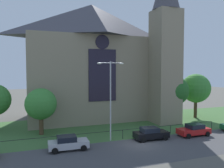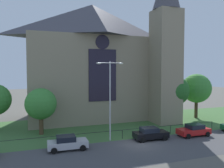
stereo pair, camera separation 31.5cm
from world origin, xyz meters
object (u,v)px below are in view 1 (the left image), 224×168
object	(u,v)px
streetlamp_near	(111,91)
parked_car_silver	(68,143)
tree_left_near	(41,104)
parked_car_red	(194,130)
tree_right_near	(174,91)
church_building	(97,60)
tree_right_far	(196,88)
parked_car_black	(151,133)

from	to	relation	value
streetlamp_near	parked_car_silver	distance (m)	7.68
tree_left_near	parked_car_silver	distance (m)	8.24
streetlamp_near	parked_car_red	distance (m)	12.16
tree_right_near	parked_car_red	bearing A→B (deg)	-107.76
tree_right_near	tree_left_near	world-z (taller)	tree_right_near
church_building	streetlamp_near	bearing A→B (deg)	-100.04
parked_car_silver	tree_right_far	bearing A→B (deg)	23.22
tree_right_far	parked_car_black	bearing A→B (deg)	-147.63
parked_car_silver	parked_car_black	xyz separation A→B (m)	(10.15, 0.26, 0.00)
tree_left_near	streetlamp_near	world-z (taller)	streetlamp_near
tree_left_near	tree_right_far	bearing A→B (deg)	4.47
church_building	parked_car_silver	size ratio (longest dim) A/B	6.09
streetlamp_near	parked_car_black	xyz separation A→B (m)	(4.74, -1.37, -5.20)
church_building	parked_car_silver	bearing A→B (deg)	-117.17
streetlamp_near	tree_right_near	bearing A→B (deg)	25.09
parked_car_silver	parked_car_black	size ratio (longest dim) A/B	1.00
church_building	tree_right_near	world-z (taller)	church_building
streetlamp_near	church_building	bearing A→B (deg)	79.96
parked_car_silver	parked_car_black	world-z (taller)	same
tree_left_near	parked_car_red	distance (m)	20.22
tree_right_far	streetlamp_near	bearing A→B (deg)	-158.04
church_building	parked_car_red	size ratio (longest dim) A/B	6.16
tree_right_far	parked_car_red	world-z (taller)	tree_right_far
tree_right_near	tree_right_far	world-z (taller)	tree_right_far
streetlamp_near	parked_car_black	world-z (taller)	streetlamp_near
parked_car_black	parked_car_silver	bearing A→B (deg)	-176.35
church_building	tree_left_near	size ratio (longest dim) A/B	4.24
tree_right_far	streetlamp_near	xyz separation A→B (m)	(-18.98, -7.66, 0.70)
parked_car_red	parked_car_silver	bearing A→B (deg)	0.11
church_building	parked_car_red	distance (m)	19.98
streetlamp_near	tree_left_near	bearing A→B (deg)	144.07
church_building	parked_car_black	bearing A→B (deg)	-81.14
tree_right_near	tree_right_far	xyz separation A→B (m)	(5.54, 1.36, 0.12)
tree_right_near	tree_left_near	size ratio (longest dim) A/B	1.24
tree_left_near	church_building	bearing A→B (deg)	38.49
parked_car_red	streetlamp_near	bearing A→B (deg)	-8.75
tree_right_far	streetlamp_near	world-z (taller)	streetlamp_near
parked_car_red	church_building	bearing A→B (deg)	-60.56
tree_left_near	streetlamp_near	size ratio (longest dim) A/B	0.64
tree_right_near	tree_left_near	distance (m)	21.17
tree_right_near	parked_car_black	size ratio (longest dim) A/B	1.78
streetlamp_near	parked_car_black	size ratio (longest dim) A/B	2.24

